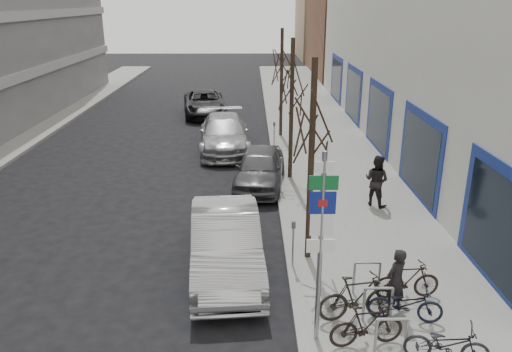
{
  "coord_description": "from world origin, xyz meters",
  "views": [
    {
      "loc": [
        1.06,
        -8.64,
        6.79
      ],
      "look_at": [
        1.2,
        4.88,
        2.0
      ],
      "focal_mm": 35.0,
      "sensor_mm": 36.0,
      "label": 1
    }
  ],
  "objects_px": {
    "tree_far": "(282,57)",
    "pedestrian_near": "(396,281)",
    "tree_mid": "(292,76)",
    "tree_near": "(313,114)",
    "meter_front": "(293,239)",
    "parked_car_back": "(224,134)",
    "bike_mid_curb": "(406,301)",
    "highway_sign_pole": "(321,238)",
    "parked_car_mid": "(260,168)",
    "bike_rack": "(378,300)",
    "bike_mid_inner": "(357,297)",
    "lane_car": "(205,103)",
    "bike_far_inner": "(407,280)",
    "bike_far_curb": "(447,341)",
    "pedestrian_far": "(377,180)",
    "meter_back": "(274,133)",
    "meter_mid": "(281,171)",
    "bike_near_right": "(367,325)"
  },
  "relations": [
    {
      "from": "tree_far",
      "to": "pedestrian_near",
      "type": "relative_size",
      "value": 3.54
    },
    {
      "from": "tree_mid",
      "to": "tree_near",
      "type": "bearing_deg",
      "value": -90.0
    },
    {
      "from": "meter_front",
      "to": "parked_car_back",
      "type": "height_order",
      "value": "parked_car_back"
    },
    {
      "from": "parked_car_back",
      "to": "bike_mid_curb",
      "type": "bearing_deg",
      "value": -75.38
    },
    {
      "from": "highway_sign_pole",
      "to": "pedestrian_near",
      "type": "height_order",
      "value": "highway_sign_pole"
    },
    {
      "from": "highway_sign_pole",
      "to": "parked_car_mid",
      "type": "height_order",
      "value": "highway_sign_pole"
    },
    {
      "from": "bike_rack",
      "to": "parked_car_mid",
      "type": "xyz_separation_m",
      "value": [
        -2.4,
        8.77,
        0.08
      ]
    },
    {
      "from": "bike_mid_inner",
      "to": "parked_car_back",
      "type": "bearing_deg",
      "value": 3.55
    },
    {
      "from": "lane_car",
      "to": "bike_far_inner",
      "type": "bearing_deg",
      "value": -80.41
    },
    {
      "from": "highway_sign_pole",
      "to": "parked_car_back",
      "type": "height_order",
      "value": "highway_sign_pole"
    },
    {
      "from": "tree_near",
      "to": "meter_front",
      "type": "relative_size",
      "value": 4.33
    },
    {
      "from": "parked_car_mid",
      "to": "parked_car_back",
      "type": "height_order",
      "value": "parked_car_back"
    },
    {
      "from": "tree_near",
      "to": "meter_front",
      "type": "xyz_separation_m",
      "value": [
        -0.45,
        -0.5,
        -3.19
      ]
    },
    {
      "from": "bike_rack",
      "to": "pedestrian_near",
      "type": "bearing_deg",
      "value": 36.07
    },
    {
      "from": "tree_far",
      "to": "parked_car_back",
      "type": "relative_size",
      "value": 0.98
    },
    {
      "from": "bike_far_curb",
      "to": "pedestrian_far",
      "type": "distance_m",
      "value": 7.9
    },
    {
      "from": "parked_car_mid",
      "to": "highway_sign_pole",
      "type": "bearing_deg",
      "value": -77.19
    },
    {
      "from": "tree_mid",
      "to": "lane_car",
      "type": "relative_size",
      "value": 1.03
    },
    {
      "from": "parked_car_mid",
      "to": "pedestrian_near",
      "type": "relative_size",
      "value": 2.79
    },
    {
      "from": "meter_back",
      "to": "lane_car",
      "type": "relative_size",
      "value": 0.24
    },
    {
      "from": "tree_mid",
      "to": "bike_mid_inner",
      "type": "xyz_separation_m",
      "value": [
        0.76,
        -9.33,
        -3.41
      ]
    },
    {
      "from": "bike_far_inner",
      "to": "lane_car",
      "type": "relative_size",
      "value": 0.29
    },
    {
      "from": "parked_car_back",
      "to": "lane_car",
      "type": "distance_m",
      "value": 7.86
    },
    {
      "from": "bike_far_inner",
      "to": "parked_car_back",
      "type": "xyz_separation_m",
      "value": [
        -4.89,
        12.8,
        0.18
      ]
    },
    {
      "from": "highway_sign_pole",
      "to": "parked_car_mid",
      "type": "xyz_separation_m",
      "value": [
        -1.0,
        9.38,
        -1.72
      ]
    },
    {
      "from": "bike_far_curb",
      "to": "pedestrian_near",
      "type": "bearing_deg",
      "value": 30.98
    },
    {
      "from": "meter_back",
      "to": "bike_mid_inner",
      "type": "relative_size",
      "value": 0.71
    },
    {
      "from": "meter_mid",
      "to": "parked_car_mid",
      "type": "xyz_separation_m",
      "value": [
        -0.75,
        0.87,
        -0.18
      ]
    },
    {
      "from": "meter_back",
      "to": "bike_near_right",
      "type": "distance_m",
      "value": 14.29
    },
    {
      "from": "bike_mid_inner",
      "to": "pedestrian_near",
      "type": "distance_m",
      "value": 0.94
    },
    {
      "from": "bike_mid_inner",
      "to": "highway_sign_pole",
      "type": "bearing_deg",
      "value": 114.15
    },
    {
      "from": "tree_near",
      "to": "tree_far",
      "type": "distance_m",
      "value": 13.0
    },
    {
      "from": "tree_near",
      "to": "bike_mid_inner",
      "type": "bearing_deg",
      "value": -74.87
    },
    {
      "from": "meter_front",
      "to": "bike_mid_curb",
      "type": "bearing_deg",
      "value": -47.18
    },
    {
      "from": "bike_near_right",
      "to": "bike_far_inner",
      "type": "bearing_deg",
      "value": -46.67
    },
    {
      "from": "highway_sign_pole",
      "to": "tree_mid",
      "type": "bearing_deg",
      "value": 88.86
    },
    {
      "from": "bike_near_right",
      "to": "pedestrian_near",
      "type": "bearing_deg",
      "value": -45.71
    },
    {
      "from": "meter_front",
      "to": "meter_mid",
      "type": "height_order",
      "value": "same"
    },
    {
      "from": "tree_mid",
      "to": "pedestrian_near",
      "type": "relative_size",
      "value": 3.54
    },
    {
      "from": "pedestrian_near",
      "to": "bike_far_curb",
      "type": "bearing_deg",
      "value": 72.1
    },
    {
      "from": "parked_car_mid",
      "to": "bike_rack",
      "type": "bearing_deg",
      "value": -67.97
    },
    {
      "from": "tree_mid",
      "to": "parked_car_mid",
      "type": "xyz_separation_m",
      "value": [
        -1.2,
        -0.63,
        -3.36
      ]
    },
    {
      "from": "bike_mid_inner",
      "to": "parked_car_mid",
      "type": "xyz_separation_m",
      "value": [
        -1.96,
        8.69,
        0.04
      ]
    },
    {
      "from": "tree_far",
      "to": "bike_near_right",
      "type": "xyz_separation_m",
      "value": [
        0.77,
        -16.74,
        -3.48
      ]
    },
    {
      "from": "parked_car_back",
      "to": "tree_near",
      "type": "bearing_deg",
      "value": -79.36
    },
    {
      "from": "meter_mid",
      "to": "bike_far_inner",
      "type": "bearing_deg",
      "value": -70.16
    },
    {
      "from": "tree_mid",
      "to": "lane_car",
      "type": "xyz_separation_m",
      "value": [
        -4.4,
        11.95,
        -3.36
      ]
    },
    {
      "from": "highway_sign_pole",
      "to": "pedestrian_near",
      "type": "bearing_deg",
      "value": 26.88
    },
    {
      "from": "meter_mid",
      "to": "bike_mid_curb",
      "type": "distance_m",
      "value": 8.24
    },
    {
      "from": "parked_car_back",
      "to": "meter_mid",
      "type": "bearing_deg",
      "value": -71.74
    }
  ]
}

